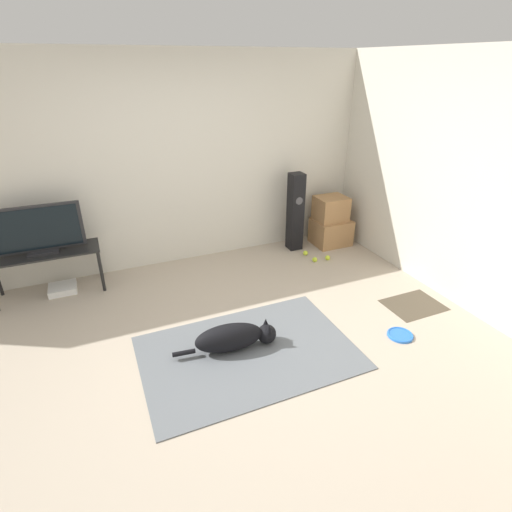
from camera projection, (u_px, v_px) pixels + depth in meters
ground_plane at (229, 353)px, 3.64m from camera, size 12.00×12.00×0.00m
wall_back at (167, 165)px, 4.81m from camera, size 8.00×0.06×2.55m
wall_right at (470, 186)px, 4.00m from camera, size 0.06×8.00×2.55m
area_rug at (248, 352)px, 3.64m from camera, size 1.91×1.28×0.01m
dog at (234, 337)px, 3.63m from camera, size 0.96×0.29×0.27m
frisbee at (400, 335)px, 3.86m from camera, size 0.25×0.25×0.03m
cardboard_box_lower at (331, 232)px, 5.75m from camera, size 0.51×0.43×0.36m
cardboard_box_upper at (331, 209)px, 5.61m from camera, size 0.42×0.36×0.34m
floor_speaker at (295, 212)px, 5.46m from camera, size 0.18×0.19×1.08m
tv_stand at (45, 258)px, 4.40m from camera, size 1.14×0.41×0.52m
tv at (38, 230)px, 4.26m from camera, size 0.90×0.20×0.53m
tennis_ball_by_boxes at (315, 260)px, 5.28m from camera, size 0.07×0.07×0.07m
tennis_ball_near_speaker at (328, 258)px, 5.33m from camera, size 0.07×0.07×0.07m
tennis_ball_loose_on_carpet at (305, 253)px, 5.46m from camera, size 0.07×0.07×0.07m
game_console at (63, 288)px, 4.60m from camera, size 0.30×0.28×0.07m
door_mat at (414, 305)px, 4.36m from camera, size 0.61×0.46×0.01m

